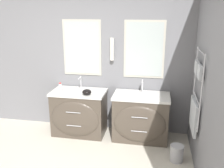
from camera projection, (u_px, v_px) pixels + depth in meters
wall_back at (100, 59)px, 4.44m from camera, size 4.81×0.15×2.60m
wall_right at (207, 81)px, 3.13m from camera, size 0.13×3.92×2.60m
vanity_left at (79, 113)px, 4.42m from camera, size 0.94×0.61×0.79m
vanity_right at (141, 117)px, 4.23m from camera, size 0.94×0.61×0.79m
faucet_left at (81, 83)px, 4.43m from camera, size 0.17×0.14×0.23m
faucet_right at (142, 86)px, 4.24m from camera, size 0.17×0.14×0.23m
toiletry_bottle at (60, 88)px, 4.29m from camera, size 0.05×0.05×0.16m
amenity_bowl at (87, 92)px, 4.15m from camera, size 0.15×0.15×0.09m
waste_bin at (177, 153)px, 3.67m from camera, size 0.20×0.20×0.25m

